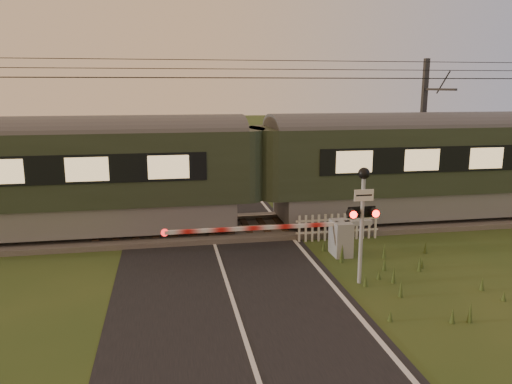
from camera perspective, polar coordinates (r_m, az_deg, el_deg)
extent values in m
plane|color=#2B441A|center=(12.40, -2.51, -12.87)|extent=(160.00, 160.00, 0.00)
cube|color=black|center=(12.39, -2.51, -12.83)|extent=(6.00, 140.00, 0.02)
cube|color=#47423D|center=(18.45, -5.28, -4.28)|extent=(140.00, 3.40, 0.24)
cube|color=slate|center=(17.70, -5.08, -4.30)|extent=(140.00, 0.08, 0.14)
cube|color=slate|center=(19.09, -5.48, -3.10)|extent=(140.00, 0.08, 0.14)
cube|color=#2D2116|center=(18.41, -5.28, -3.89)|extent=(0.24, 2.20, 0.06)
cylinder|color=black|center=(17.42, -5.54, 12.88)|extent=(120.00, 0.02, 0.02)
cylinder|color=black|center=(18.02, -5.70, 12.85)|extent=(120.00, 0.02, 0.02)
cylinder|color=black|center=(17.74, -5.66, 14.80)|extent=(120.00, 0.02, 0.02)
cylinder|color=black|center=(17.72, -5.64, 13.84)|extent=(120.00, 0.02, 0.02)
cube|color=gray|center=(15.94, 9.68, -5.21)|extent=(0.55, 0.84, 1.09)
cylinder|color=gray|center=(15.89, 9.17, -5.25)|extent=(0.12, 0.12, 1.09)
cube|color=gray|center=(16.00, 11.58, -3.48)|extent=(0.89, 0.16, 0.16)
cube|color=red|center=(15.10, -0.30, -4.16)|extent=(5.29, 0.11, 0.11)
cylinder|color=red|center=(14.89, -10.40, -4.59)|extent=(0.22, 0.04, 0.22)
cylinder|color=gray|center=(13.53, 11.94, -4.47)|extent=(0.11, 0.11, 2.88)
cube|color=white|center=(13.23, 12.23, -0.36)|extent=(0.53, 0.03, 0.31)
sphere|color=black|center=(13.18, 12.24, 2.10)|extent=(0.31, 0.31, 0.31)
cube|color=black|center=(13.39, 12.04, -2.31)|extent=(0.72, 0.06, 0.06)
cylinder|color=#FF140C|center=(13.12, 11.10, -2.57)|extent=(0.19, 0.02, 0.19)
cylinder|color=#FF140C|center=(13.35, 13.55, -2.42)|extent=(0.19, 0.02, 0.19)
cube|color=black|center=(13.44, 11.96, -2.26)|extent=(0.77, 0.02, 0.31)
cube|color=silver|center=(17.49, 9.29, -4.44)|extent=(2.98, 0.04, 0.06)
cube|color=silver|center=(17.38, 9.34, -3.12)|extent=(2.98, 0.04, 0.06)
cube|color=#2D2D30|center=(22.83, 18.42, 6.28)|extent=(0.20, 0.20, 6.36)
cube|color=#2D2D30|center=(21.74, 20.22, 10.95)|extent=(0.09, 2.40, 0.09)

